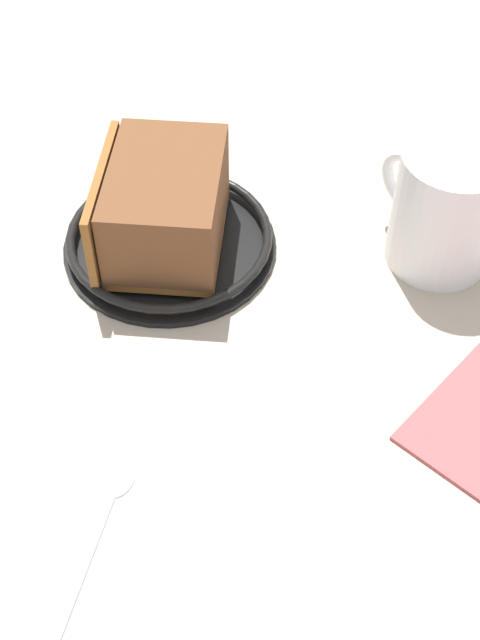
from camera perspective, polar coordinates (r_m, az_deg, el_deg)
The scene contains 5 objects.
ground_plane at distance 66.03cm, azimuth -2.16°, elevation 1.10°, with size 137.05×137.05×3.20cm, color tan.
small_plate at distance 67.49cm, azimuth -4.65°, elevation 5.24°, with size 16.54×16.54×1.70cm.
cake_slice at distance 65.12cm, azimuth -5.09°, elevation 7.51°, with size 14.26×12.88×6.83cm.
tea_mug at distance 65.73cm, azimuth 13.36°, elevation 7.27°, with size 7.93×10.21×9.68cm.
teaspoon at distance 54.20cm, azimuth -8.85°, elevation -12.27°, with size 13.62×5.15×0.80cm.
Camera 1 is at (36.78, 24.51, 47.45)cm, focal length 48.59 mm.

